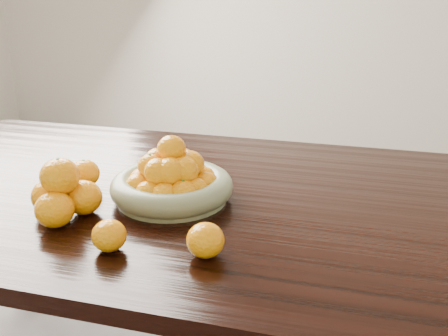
% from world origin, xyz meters
% --- Properties ---
extents(dining_table, '(2.00, 1.00, 0.75)m').
position_xyz_m(dining_table, '(0.00, 0.00, 0.66)').
color(dining_table, black).
rests_on(dining_table, ground).
extents(fruit_bowl, '(0.30, 0.30, 0.16)m').
position_xyz_m(fruit_bowl, '(-0.09, -0.06, 0.80)').
color(fruit_bowl, gray).
rests_on(fruit_bowl, dining_table).
extents(orange_pyramid, '(0.16, 0.16, 0.14)m').
position_xyz_m(orange_pyramid, '(-0.29, -0.22, 0.81)').
color(orange_pyramid, '#FFA307').
rests_on(orange_pyramid, dining_table).
extents(loose_orange_0, '(0.08, 0.08, 0.07)m').
position_xyz_m(loose_orange_0, '(-0.34, -0.04, 0.79)').
color(loose_orange_0, '#FFA307').
rests_on(loose_orange_0, dining_table).
extents(loose_orange_1, '(0.07, 0.07, 0.06)m').
position_xyz_m(loose_orange_1, '(-0.12, -0.33, 0.78)').
color(loose_orange_1, '#FFA307').
rests_on(loose_orange_1, dining_table).
extents(loose_orange_2, '(0.08, 0.08, 0.07)m').
position_xyz_m(loose_orange_2, '(0.07, -0.30, 0.78)').
color(loose_orange_2, '#FFA307').
rests_on(loose_orange_2, dining_table).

